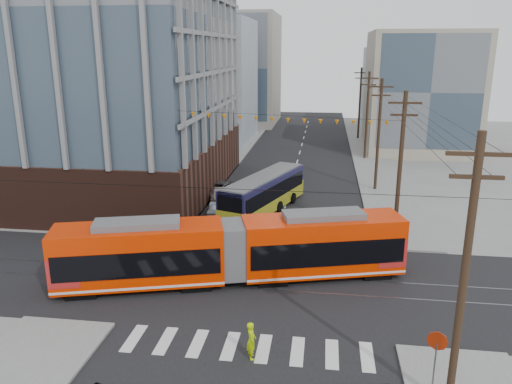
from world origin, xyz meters
The scene contains 16 objects.
ground centered at (0.00, 0.00, 0.00)m, with size 160.00×160.00×0.00m, color slate.
office_building centered at (-22.00, 23.00, 14.30)m, with size 30.00×25.00×28.60m, color #381E16.
bg_bldg_nw_near centered at (-17.00, 52.00, 9.00)m, with size 18.00×16.00×18.00m, color #8C99A5.
bg_bldg_ne_near centered at (16.00, 48.00, 8.00)m, with size 14.00×14.00×16.00m, color gray.
bg_bldg_nw_far centered at (-14.00, 72.00, 10.00)m, with size 16.00×18.00×20.00m, color gray.
bg_bldg_ne_far centered at (18.00, 68.00, 7.00)m, with size 16.00×16.00×14.00m, color #8C99A5.
utility_pole_near centered at (8.50, -6.00, 5.50)m, with size 0.30×0.30×11.00m, color black.
utility_pole_far centered at (8.50, 56.00, 5.50)m, with size 0.30×0.30×11.00m, color black.
streetcar centered at (-1.91, 3.89, 2.01)m, with size 20.81×2.93×4.01m, color red, non-canonical shape.
city_bus centered at (-1.72, 17.63, 1.66)m, with size 2.54×11.72×3.32m, color #171537, non-canonical shape.
parked_car_silver centered at (-5.17, 15.77, 0.74)m, with size 1.56×4.46×1.47m, color #9EAAB4.
parked_car_white centered at (-6.07, 19.79, 0.72)m, with size 2.01×4.95×1.44m, color silver.
parked_car_grey centered at (-6.08, 22.58, 0.67)m, with size 2.22×4.82×1.34m, color #4E4E4E.
pedestrian centered at (0.33, -3.79, 0.91)m, with size 0.66×0.43×1.81m, color #B1E103.
stop_sign centered at (8.01, -5.30, 1.37)m, with size 0.83×0.83×2.73m, color #A92508, non-canonical shape.
jersey_barrier centered at (8.30, 12.63, 0.36)m, with size 0.82×3.63×0.73m, color gray.
Camera 1 is at (3.27, -23.45, 13.61)m, focal length 35.00 mm.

